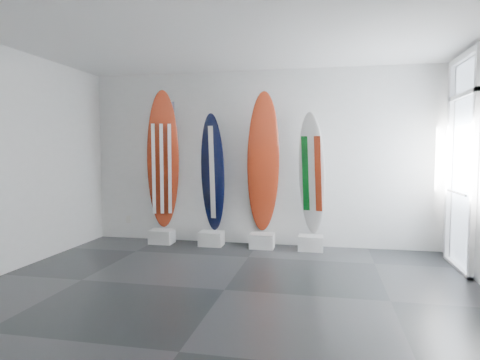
% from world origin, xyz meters
% --- Properties ---
extents(floor, '(6.00, 6.00, 0.00)m').
position_xyz_m(floor, '(0.00, 0.00, 0.00)').
color(floor, black).
rests_on(floor, ground).
extents(ceiling, '(6.00, 6.00, 0.00)m').
position_xyz_m(ceiling, '(0.00, 0.00, 3.00)').
color(ceiling, white).
rests_on(ceiling, wall_back).
extents(wall_back, '(6.00, 0.00, 6.00)m').
position_xyz_m(wall_back, '(0.00, 2.50, 1.50)').
color(wall_back, white).
rests_on(wall_back, ground).
extents(wall_front, '(6.00, 0.00, 6.00)m').
position_xyz_m(wall_front, '(0.00, -2.50, 1.50)').
color(wall_front, white).
rests_on(wall_front, ground).
extents(display_block_usa, '(0.40, 0.30, 0.24)m').
position_xyz_m(display_block_usa, '(-1.67, 2.18, 0.12)').
color(display_block_usa, silver).
rests_on(display_block_usa, floor).
extents(surfboard_usa, '(0.67, 0.61, 2.43)m').
position_xyz_m(surfboard_usa, '(-1.67, 2.28, 1.45)').
color(surfboard_usa, maroon).
rests_on(surfboard_usa, display_block_usa).
extents(display_block_navy, '(0.40, 0.30, 0.24)m').
position_xyz_m(display_block_navy, '(-0.76, 2.18, 0.12)').
color(display_block_navy, silver).
rests_on(display_block_navy, floor).
extents(surfboard_navy, '(0.49, 0.31, 2.03)m').
position_xyz_m(surfboard_navy, '(-0.76, 2.28, 1.25)').
color(surfboard_navy, black).
rests_on(surfboard_navy, display_block_navy).
extents(display_block_swiss, '(0.40, 0.30, 0.24)m').
position_xyz_m(display_block_swiss, '(0.11, 2.18, 0.12)').
color(display_block_swiss, silver).
rests_on(display_block_swiss, floor).
extents(surfboard_swiss, '(0.63, 0.58, 2.36)m').
position_xyz_m(surfboard_swiss, '(0.11, 2.28, 1.41)').
color(surfboard_swiss, maroon).
rests_on(surfboard_swiss, display_block_swiss).
extents(display_block_italy, '(0.40, 0.30, 0.24)m').
position_xyz_m(display_block_italy, '(0.92, 2.18, 0.12)').
color(display_block_italy, silver).
rests_on(display_block_italy, floor).
extents(surfboard_italy, '(0.54, 0.45, 2.02)m').
position_xyz_m(surfboard_italy, '(0.92, 2.28, 1.24)').
color(surfboard_italy, silver).
rests_on(surfboard_italy, display_block_italy).
extents(wall_outlet, '(0.09, 0.02, 0.13)m').
position_xyz_m(wall_outlet, '(-2.45, 2.48, 0.35)').
color(wall_outlet, silver).
rests_on(wall_outlet, wall_back).
extents(glass_door, '(0.12, 1.16, 2.85)m').
position_xyz_m(glass_door, '(2.97, 1.55, 1.43)').
color(glass_door, white).
rests_on(glass_door, floor).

